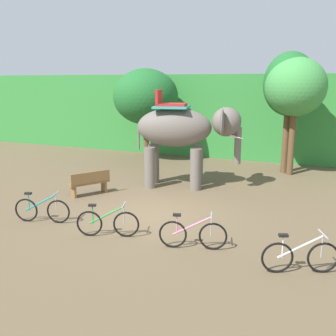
# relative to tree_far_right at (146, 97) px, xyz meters

# --- Properties ---
(ground_plane) EXTENTS (80.00, 80.00, 0.00)m
(ground_plane) POSITION_rel_tree_far_right_xyz_m (3.80, -7.57, -3.29)
(ground_plane) COLOR brown
(foliage_hedge) EXTENTS (36.00, 6.00, 4.45)m
(foliage_hedge) POSITION_rel_tree_far_right_xyz_m (3.80, 4.85, -1.07)
(foliage_hedge) COLOR #338438
(foliage_hedge) RESTS_ON ground
(tree_far_right) EXTENTS (3.34, 3.34, 4.73)m
(tree_far_right) POSITION_rel_tree_far_right_xyz_m (0.00, 0.00, 0.00)
(tree_far_right) COLOR brown
(tree_far_right) RESTS_ON ground
(tree_right) EXTENTS (2.28, 2.28, 5.36)m
(tree_right) POSITION_rel_tree_far_right_xyz_m (7.05, -0.12, 0.63)
(tree_right) COLOR brown
(tree_right) RESTS_ON ground
(tree_left) EXTENTS (2.58, 2.58, 5.11)m
(tree_left) POSITION_rel_tree_far_right_xyz_m (7.33, -0.45, 0.53)
(tree_left) COLOR brown
(tree_left) RESTS_ON ground
(elephant) EXTENTS (4.25, 2.45, 3.78)m
(elephant) POSITION_rel_tree_far_right_xyz_m (3.59, -4.14, -1.09)
(elephant) COLOR #665E56
(elephant) RESTS_ON ground
(bike_teal) EXTENTS (1.66, 0.62, 0.92)m
(bike_teal) POSITION_rel_tree_far_right_xyz_m (1.14, -9.44, -2.91)
(bike_teal) COLOR black
(bike_teal) RESTS_ON ground
(bike_green) EXTENTS (1.63, 0.71, 0.92)m
(bike_green) POSITION_rel_tree_far_right_xyz_m (3.49, -9.61, -2.91)
(bike_green) COLOR black
(bike_green) RESTS_ON ground
(bike_pink) EXTENTS (1.66, 0.63, 0.92)m
(bike_pink) POSITION_rel_tree_far_right_xyz_m (5.86, -9.46, -2.91)
(bike_pink) COLOR black
(bike_pink) RESTS_ON ground
(bike_white) EXTENTS (1.60, 0.77, 0.92)m
(bike_white) POSITION_rel_tree_far_right_xyz_m (8.42, -9.72, -2.91)
(bike_white) COLOR black
(bike_white) RESTS_ON ground
(wooden_bench) EXTENTS (1.15, 1.49, 0.89)m
(wooden_bench) POSITION_rel_tree_far_right_xyz_m (0.86, -6.55, -2.82)
(wooden_bench) COLOR brown
(wooden_bench) RESTS_ON ground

